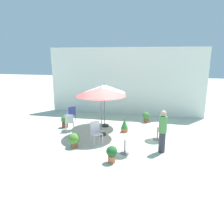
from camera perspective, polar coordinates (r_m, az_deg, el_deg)
name	(u,v)px	position (r m, az deg, el deg)	size (l,w,h in m)	color
ground_plane	(110,137)	(10.55, -0.60, -6.45)	(60.00, 60.00, 0.00)	beige
villa_facade	(125,82)	(14.24, 3.35, 7.84)	(9.90, 0.30, 4.25)	silver
patio_umbrella_0	(104,89)	(11.63, -1.97, 5.99)	(2.23, 2.23, 2.34)	#2D2D2D
patio_umbrella_1	(101,92)	(10.26, -2.89, 5.25)	(2.34, 2.34, 2.40)	#2D2D2D
cafe_table_0	(125,142)	(8.68, 3.36, -7.72)	(0.67, 0.67, 0.71)	white
cafe_table_1	(158,129)	(10.26, 11.75, -4.33)	(0.76, 0.76, 0.74)	white
patio_chair_0	(96,131)	(9.70, -4.18, -4.93)	(0.61, 0.61, 0.97)	silver
patio_chair_1	(69,121)	(11.41, -10.94, -2.31)	(0.57, 0.61, 0.89)	white
patio_chair_2	(71,113)	(12.96, -10.48, -0.32)	(0.64, 0.64, 0.92)	#353F94
potted_plant_0	(146,117)	(12.85, 8.86, -1.19)	(0.41, 0.41, 0.59)	brown
potted_plant_1	(125,125)	(11.11, 3.26, -3.46)	(0.37, 0.37, 0.70)	#AF6333
potted_plant_2	(65,121)	(12.08, -12.10, -2.35)	(0.40, 0.40, 0.64)	brown
potted_plant_3	(112,153)	(8.05, -0.07, -10.60)	(0.40, 0.40, 0.63)	#C96C4C
potted_plant_4	(74,139)	(9.43, -9.76, -7.02)	(0.49, 0.49, 0.62)	#B8553A
standing_person	(163,131)	(8.89, 12.96, -4.79)	(0.41, 0.41, 1.72)	#33333D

